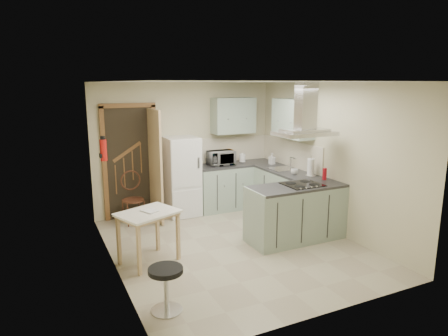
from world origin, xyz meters
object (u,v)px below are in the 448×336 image
fridge (182,176)px  extractor_hood (305,133)px  microwave (221,158)px  stool (166,289)px  bentwood_chair (133,200)px  drop_leaf_table (149,237)px  peninsula (296,213)px

fridge → extractor_hood: 2.57m
extractor_hood → microwave: extractor_hood is taller
extractor_hood → stool: (-2.62, -1.11, -1.46)m
bentwood_chair → microwave: microwave is taller
stool → extractor_hood: bearing=22.9°
extractor_hood → stool: bearing=-157.1°
drop_leaf_table → stool: (-0.16, -1.30, -0.11)m
peninsula → microwave: 2.11m
drop_leaf_table → bentwood_chair: (0.18, 1.71, 0.06)m
drop_leaf_table → extractor_hood: bearing=-26.2°
peninsula → microwave: microwave is taller
fridge → drop_leaf_table: size_ratio=1.90×
peninsula → stool: peninsula is taller
stool → microwave: microwave is taller
extractor_hood → drop_leaf_table: size_ratio=1.14×
peninsula → extractor_hood: (0.10, 0.00, 1.27)m
fridge → stool: size_ratio=2.90×
drop_leaf_table → microwave: bearing=20.7°
peninsula → microwave: (-0.40, 1.98, 0.59)m
fridge → extractor_hood: (1.32, -1.98, 0.97)m
fridge → peninsula: 2.35m
extractor_hood → bentwood_chair: 3.24m
fridge → extractor_hood: extractor_hood is taller
fridge → bentwood_chair: fridge is taller
fridge → bentwood_chair: (-0.96, -0.08, -0.32)m
stool → peninsula: bearing=23.8°
stool → microwave: 3.82m
bentwood_chair → stool: (-0.33, -3.01, -0.17)m
stool → microwave: (2.11, 3.09, 0.78)m
extractor_hood → microwave: (-0.50, 1.98, -0.68)m
fridge → bentwood_chair: 1.01m
peninsula → extractor_hood: size_ratio=1.72×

